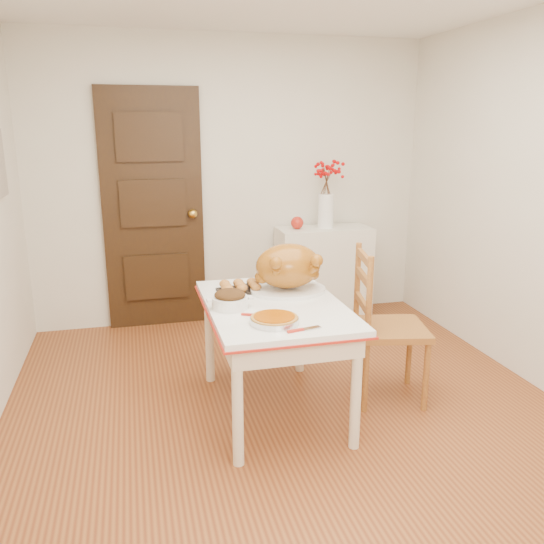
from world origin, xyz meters
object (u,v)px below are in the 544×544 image
object	(u,v)px
chair_oak	(391,325)
pumpkin_pie	(274,318)
kitchen_table	(274,358)
turkey_platter	(288,269)
sideboard	(323,273)

from	to	relation	value
chair_oak	pumpkin_pie	distance (m)	0.95
kitchen_table	pumpkin_pie	world-z (taller)	pumpkin_pie
chair_oak	turkey_platter	xyz separation A→B (m)	(-0.63, 0.21, 0.36)
sideboard	turkey_platter	bearing A→B (deg)	-117.89
sideboard	turkey_platter	xyz separation A→B (m)	(-0.74, -1.40, 0.44)
sideboard	turkey_platter	world-z (taller)	turkey_platter
sideboard	chair_oak	distance (m)	1.62
kitchen_table	chair_oak	world-z (taller)	chair_oak
kitchen_table	turkey_platter	xyz separation A→B (m)	(0.14, 0.20, 0.51)
sideboard	turkey_platter	size ratio (longest dim) A/B	1.73
sideboard	chair_oak	world-z (taller)	chair_oak
kitchen_table	turkey_platter	size ratio (longest dim) A/B	2.44
kitchen_table	pumpkin_pie	size ratio (longest dim) A/B	4.49
sideboard	pumpkin_pie	xyz separation A→B (m)	(-0.97, -1.94, 0.32)
kitchen_table	turkey_platter	world-z (taller)	turkey_platter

